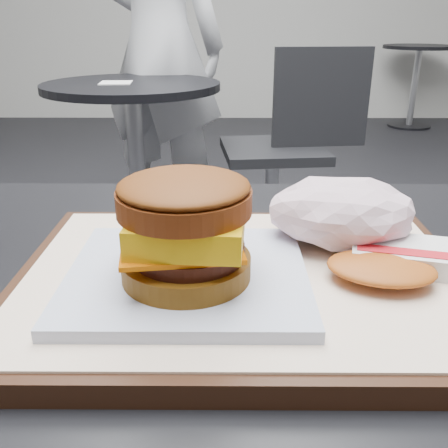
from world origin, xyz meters
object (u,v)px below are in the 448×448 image
neighbor_chair (290,139)px  crumpled_wrapper (342,212)px  neighbor_table (135,133)px  breakfast_sandwich (186,240)px  serving_tray (243,281)px  hash_brown (395,261)px  patron (159,44)px

neighbor_chair → crumpled_wrapper: bearing=-95.4°
neighbor_table → crumpled_wrapper: bearing=-73.0°
neighbor_chair → breakfast_sandwich: bearing=-99.6°
serving_tray → breakfast_sandwich: 0.07m
serving_tray → crumpled_wrapper: bearing=32.2°
serving_tray → hash_brown: size_ratio=2.95×
neighbor_chair → patron: size_ratio=0.50×
hash_brown → patron: patron is taller
neighbor_chair → patron: (-0.58, 0.35, 0.36)m
breakfast_sandwich → neighbor_table: size_ratio=0.25×
breakfast_sandwich → patron: size_ratio=0.11×
crumpled_wrapper → breakfast_sandwich: bearing=-148.6°
crumpled_wrapper → neighbor_chair: neighbor_chair is taller
crumpled_wrapper → patron: bearing=101.9°
neighbor_table → neighbor_chair: size_ratio=0.85×
hash_brown → serving_tray: bearing=179.4°
crumpled_wrapper → patron: size_ratio=0.08×
neighbor_table → neighbor_chair: (0.64, 0.07, -0.04)m
serving_tray → hash_brown: 0.13m
serving_tray → crumpled_wrapper: size_ratio=2.81×
breakfast_sandwich → hash_brown: breakfast_sandwich is taller
hash_brown → neighbor_table: bearing=107.4°
neighbor_table → patron: size_ratio=0.43×
crumpled_wrapper → patron: patron is taller
serving_tray → neighbor_table: size_ratio=0.51×
serving_tray → neighbor_chair: bearing=81.7°
crumpled_wrapper → neighbor_chair: size_ratio=0.15×
neighbor_chair → patron: patron is taller
patron → serving_tray: bearing=123.3°
serving_tray → patron: bearing=99.1°
patron → crumpled_wrapper: bearing=126.1°
neighbor_table → patron: bearing=81.8°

